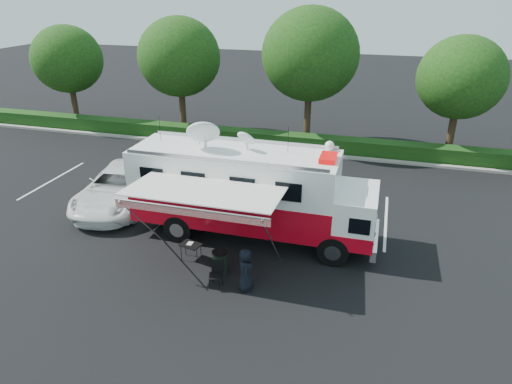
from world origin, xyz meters
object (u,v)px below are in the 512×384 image
(trash_bin, at_px, (220,262))
(white_suv, at_px, (122,204))
(command_truck, at_px, (251,192))
(folding_table, at_px, (191,245))

(trash_bin, bearing_deg, white_suv, 147.96)
(command_truck, distance_m, trash_bin, 3.33)
(command_truck, bearing_deg, white_suv, 169.29)
(folding_table, xyz_separation_m, trash_bin, (1.41, -0.52, -0.18))
(command_truck, bearing_deg, trash_bin, -96.93)
(command_truck, relative_size, trash_bin, 11.44)
(command_truck, xyz_separation_m, folding_table, (-1.76, -2.36, -1.46))
(command_truck, relative_size, white_suv, 1.57)
(white_suv, bearing_deg, folding_table, -43.41)
(command_truck, height_order, folding_table, command_truck)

